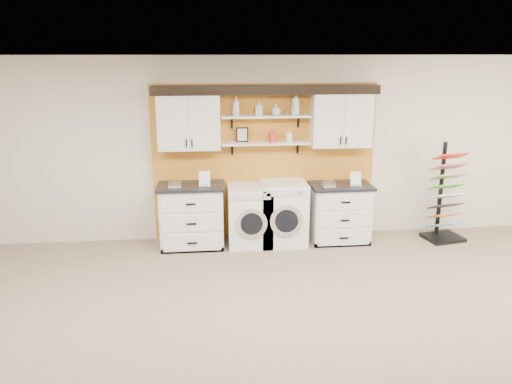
{
  "coord_description": "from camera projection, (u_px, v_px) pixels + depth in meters",
  "views": [
    {
      "loc": [
        -0.9,
        -3.5,
        2.83
      ],
      "look_at": [
        -0.3,
        2.3,
        1.2
      ],
      "focal_mm": 35.0,
      "sensor_mm": 36.0,
      "label": 1
    }
  ],
  "objects": [
    {
      "name": "ceiling",
      "position": [
        333.0,
        57.0,
        3.45
      ],
      "size": [
        10.0,
        10.0,
        0.0
      ],
      "primitive_type": "plane",
      "rotation": [
        3.14,
        0.0,
        0.0
      ],
      "color": "white",
      "rests_on": "wall_back"
    },
    {
      "name": "wall_back",
      "position": [
        264.0,
        149.0,
        7.66
      ],
      "size": [
        10.0,
        0.0,
        10.0
      ],
      "primitive_type": "plane",
      "rotation": [
        1.57,
        0.0,
        0.0
      ],
      "color": "beige",
      "rests_on": "floor"
    },
    {
      "name": "accent_panel",
      "position": [
        264.0,
        162.0,
        7.68
      ],
      "size": [
        3.4,
        0.07,
        2.4
      ],
      "primitive_type": "cube",
      "color": "#C37921",
      "rests_on": "wall_back"
    },
    {
      "name": "upper_cabinet_left",
      "position": [
        189.0,
        121.0,
        7.22
      ],
      "size": [
        0.9,
        0.35,
        0.84
      ],
      "color": "white",
      "rests_on": "wall_back"
    },
    {
      "name": "upper_cabinet_right",
      "position": [
        341.0,
        119.0,
        7.44
      ],
      "size": [
        0.9,
        0.35,
        0.84
      ],
      "color": "white",
      "rests_on": "wall_back"
    },
    {
      "name": "shelf_lower",
      "position": [
        266.0,
        143.0,
        7.43
      ],
      "size": [
        1.32,
        0.28,
        0.03
      ],
      "primitive_type": "cube",
      "color": "white",
      "rests_on": "wall_back"
    },
    {
      "name": "shelf_upper",
      "position": [
        266.0,
        116.0,
        7.33
      ],
      "size": [
        1.32,
        0.28,
        0.03
      ],
      "primitive_type": "cube",
      "color": "white",
      "rests_on": "wall_back"
    },
    {
      "name": "crown_molding",
      "position": [
        266.0,
        89.0,
        7.23
      ],
      "size": [
        3.3,
        0.41,
        0.13
      ],
      "color": "black",
      "rests_on": "wall_back"
    },
    {
      "name": "picture_frame",
      "position": [
        242.0,
        135.0,
        7.41
      ],
      "size": [
        0.18,
        0.02,
        0.22
      ],
      "color": "black",
      "rests_on": "shelf_lower"
    },
    {
      "name": "canister_red",
      "position": [
        273.0,
        137.0,
        7.42
      ],
      "size": [
        0.11,
        0.11,
        0.16
      ],
      "primitive_type": "cylinder",
      "color": "red",
      "rests_on": "shelf_lower"
    },
    {
      "name": "canister_cream",
      "position": [
        289.0,
        137.0,
        7.45
      ],
      "size": [
        0.1,
        0.1,
        0.14
      ],
      "primitive_type": "cylinder",
      "color": "silver",
      "rests_on": "shelf_lower"
    },
    {
      "name": "base_cabinet_left",
      "position": [
        192.0,
        216.0,
        7.45
      ],
      "size": [
        0.98,
        0.66,
        0.96
      ],
      "color": "white",
      "rests_on": "floor"
    },
    {
      "name": "base_cabinet_right",
      "position": [
        339.0,
        213.0,
        7.68
      ],
      "size": [
        0.93,
        0.66,
        0.91
      ],
      "color": "white",
      "rests_on": "floor"
    },
    {
      "name": "washer",
      "position": [
        249.0,
        215.0,
        7.54
      ],
      "size": [
        0.65,
        0.71,
        0.91
      ],
      "color": "white",
      "rests_on": "floor"
    },
    {
      "name": "dryer",
      "position": [
        283.0,
        213.0,
        7.58
      ],
      "size": [
        0.69,
        0.71,
        0.96
      ],
      "color": "white",
      "rests_on": "floor"
    },
    {
      "name": "sample_rack",
      "position": [
        445.0,
        209.0,
        7.74
      ],
      "size": [
        0.63,
        0.55,
        1.52
      ],
      "rotation": [
        0.0,
        0.0,
        0.18
      ],
      "color": "black",
      "rests_on": "floor"
    },
    {
      "name": "soap_bottle_a",
      "position": [
        236.0,
        106.0,
        7.24
      ],
      "size": [
        0.13,
        0.13,
        0.27
      ],
      "primitive_type": "imported",
      "rotation": [
        0.0,
        0.0,
        0.3
      ],
      "color": "silver",
      "rests_on": "shelf_upper"
    },
    {
      "name": "soap_bottle_b",
      "position": [
        259.0,
        108.0,
        7.28
      ],
      "size": [
        0.11,
        0.11,
        0.21
      ],
      "primitive_type": "imported",
      "rotation": [
        0.0,
        0.0,
        2.93
      ],
      "color": "silver",
      "rests_on": "shelf_upper"
    },
    {
      "name": "soap_bottle_c",
      "position": [
        276.0,
        109.0,
        7.31
      ],
      "size": [
        0.17,
        0.17,
        0.17
      ],
      "primitive_type": "imported",
      "rotation": [
        0.0,
        0.0,
        0.34
      ],
      "color": "silver",
      "rests_on": "shelf_upper"
    },
    {
      "name": "soap_bottle_d",
      "position": [
        296.0,
        103.0,
        7.32
      ],
      "size": [
        0.17,
        0.17,
        0.34
      ],
      "primitive_type": "imported",
      "rotation": [
        0.0,
        0.0,
        -1.19
      ],
      "color": "silver",
      "rests_on": "shelf_upper"
    }
  ]
}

